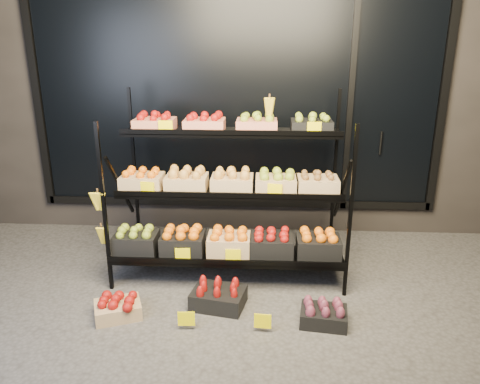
{
  "coord_description": "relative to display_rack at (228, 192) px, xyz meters",
  "views": [
    {
      "loc": [
        0.31,
        -3.43,
        2.15
      ],
      "look_at": [
        0.1,
        0.55,
        0.8
      ],
      "focal_mm": 35.0,
      "sensor_mm": 36.0,
      "label": 1
    }
  ],
  "objects": [
    {
      "name": "ground",
      "position": [
        0.01,
        -0.6,
        -0.79
      ],
      "size": [
        24.0,
        24.0,
        0.0
      ],
      "primitive_type": "plane",
      "color": "#514F4C",
      "rests_on": "ground"
    },
    {
      "name": "tag_floor_a",
      "position": [
        -0.25,
        -1.0,
        -0.73
      ],
      "size": [
        0.13,
        0.01,
        0.12
      ],
      "primitive_type": "cube",
      "color": "#FAE500",
      "rests_on": "ground"
    },
    {
      "name": "display_rack",
      "position": [
        0.0,
        0.0,
        0.0
      ],
      "size": [
        2.18,
        1.02,
        1.73
      ],
      "color": "black",
      "rests_on": "ground"
    },
    {
      "name": "tag_floor_b",
      "position": [
        0.33,
        -1.0,
        -0.73
      ],
      "size": [
        0.13,
        0.01,
        0.12
      ],
      "primitive_type": "cube",
      "color": "#FAE500",
      "rests_on": "ground"
    },
    {
      "name": "floor_crate_midleft",
      "position": [
        -0.04,
        -0.65,
        -0.69
      ],
      "size": [
        0.48,
        0.39,
        0.21
      ],
      "rotation": [
        0.0,
        0.0,
        -0.2
      ],
      "color": "black",
      "rests_on": "ground"
    },
    {
      "name": "floor_crate_right",
      "position": [
        0.81,
        -0.86,
        -0.7
      ],
      "size": [
        0.39,
        0.31,
        0.19
      ],
      "rotation": [
        0.0,
        0.0,
        -0.13
      ],
      "color": "black",
      "rests_on": "ground"
    },
    {
      "name": "floor_crate_left",
      "position": [
        -0.82,
        -0.85,
        -0.7
      ],
      "size": [
        0.43,
        0.37,
        0.19
      ],
      "rotation": [
        0.0,
        0.0,
        0.38
      ],
      "color": "tan",
      "rests_on": "ground"
    },
    {
      "name": "building",
      "position": [
        0.01,
        1.99,
        0.96
      ],
      "size": [
        6.0,
        2.08,
        3.5
      ],
      "color": "#2D2826",
      "rests_on": "ground"
    }
  ]
}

